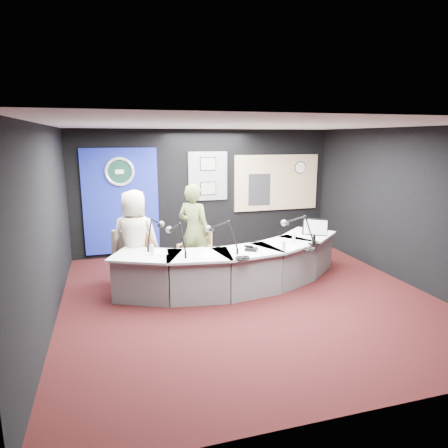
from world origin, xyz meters
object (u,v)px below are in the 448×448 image
object	(u,v)px
person_man	(135,239)
armchair_left	(136,259)
person_woman	(194,232)
broadcast_desk	(236,266)
armchair_right	(194,256)

from	to	relation	value
person_man	armchair_left	bearing A→B (deg)	19.90
person_woman	broadcast_desk	bearing A→B (deg)	176.75
broadcast_desk	person_man	xyz separation A→B (m)	(-1.70, 0.53, 0.49)
broadcast_desk	armchair_right	world-z (taller)	armchair_right
broadcast_desk	armchair_left	size ratio (longest dim) A/B	4.55
broadcast_desk	armchair_left	distance (m)	1.79
armchair_left	armchair_right	xyz separation A→B (m)	(1.09, 0.14, -0.07)
broadcast_desk	person_man	distance (m)	1.85
person_man	person_woman	world-z (taller)	person_woman
person_man	person_woman	size ratio (longest dim) A/B	0.97
armchair_left	person_woman	size ratio (longest dim) A/B	0.55
armchair_right	person_man	distance (m)	1.19
broadcast_desk	armchair_left	world-z (taller)	armchair_left
broadcast_desk	person_man	bearing A→B (deg)	162.85
person_woman	armchair_left	bearing A→B (deg)	51.02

